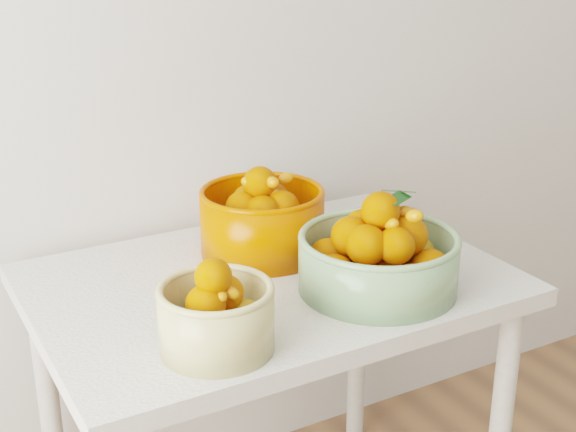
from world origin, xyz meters
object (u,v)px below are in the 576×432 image
object	(u,v)px
bowl_green	(378,256)
bowl_orange	(263,219)
bowl_cream	(217,315)
table	(270,316)

from	to	relation	value
bowl_green	bowl_orange	bearing A→B (deg)	112.43
bowl_cream	bowl_orange	bearing A→B (deg)	51.86
table	bowl_cream	bearing A→B (deg)	-135.02
bowl_cream	bowl_orange	distance (m)	0.45
table	bowl_orange	xyz separation A→B (m)	(0.05, 0.12, 0.18)
table	bowl_green	world-z (taller)	bowl_green
bowl_green	bowl_cream	bearing A→B (deg)	-170.87
bowl_cream	bowl_green	size ratio (longest dim) A/B	0.73
table	bowl_cream	xyz separation A→B (m)	(-0.23, -0.23, 0.16)
table	bowl_cream	distance (m)	0.36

